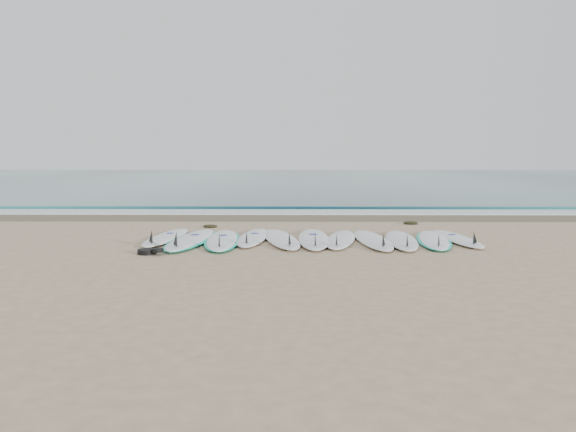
{
  "coord_description": "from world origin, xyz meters",
  "views": [
    {
      "loc": [
        -0.34,
        -10.79,
        1.62
      ],
      "look_at": [
        -0.47,
        0.82,
        0.4
      ],
      "focal_mm": 35.0,
      "sensor_mm": 36.0,
      "label": 1
    }
  ],
  "objects_px": {
    "surfboard_5": "(314,239)",
    "surfboard_0": "(165,237)",
    "leash_coil": "(149,251)",
    "surfboard_10": "(458,238)"
  },
  "relations": [
    {
      "from": "leash_coil",
      "to": "surfboard_0",
      "type": "bearing_deg",
      "value": 93.77
    },
    {
      "from": "surfboard_5",
      "to": "surfboard_10",
      "type": "height_order",
      "value": "surfboard_5"
    },
    {
      "from": "surfboard_0",
      "to": "surfboard_5",
      "type": "relative_size",
      "value": 0.92
    },
    {
      "from": "surfboard_10",
      "to": "leash_coil",
      "type": "xyz_separation_m",
      "value": [
        -5.6,
        -1.54,
        -0.01
      ]
    },
    {
      "from": "surfboard_5",
      "to": "surfboard_10",
      "type": "xyz_separation_m",
      "value": [
        2.8,
        0.12,
        -0.01
      ]
    },
    {
      "from": "surfboard_0",
      "to": "surfboard_10",
      "type": "relative_size",
      "value": 1.04
    },
    {
      "from": "surfboard_0",
      "to": "leash_coil",
      "type": "height_order",
      "value": "surfboard_0"
    },
    {
      "from": "surfboard_5",
      "to": "surfboard_0",
      "type": "bearing_deg",
      "value": 175.91
    },
    {
      "from": "surfboard_5",
      "to": "leash_coil",
      "type": "bearing_deg",
      "value": -152.76
    },
    {
      "from": "surfboard_0",
      "to": "leash_coil",
      "type": "bearing_deg",
      "value": -82.72
    }
  ]
}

